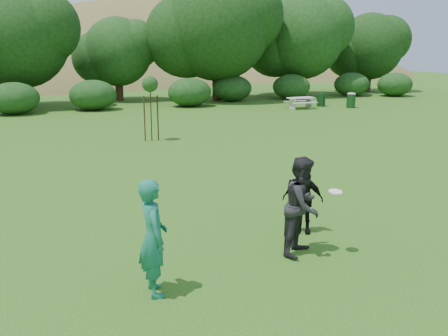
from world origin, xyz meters
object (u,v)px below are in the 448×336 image
object	(u,v)px
player_grey	(303,206)
player_black	(303,199)
picnic_table	(301,101)
trash_can_near	(321,100)
sapling	(150,86)
player_teal	(153,238)
trash_can_lidded	(351,100)

from	to	relation	value
player_grey	player_black	distance (m)	1.20
player_grey	player_black	size ratio (longest dim) A/B	1.30
player_grey	picnic_table	distance (m)	24.64
trash_can_near	sapling	bearing A→B (deg)	-150.01
player_black	picnic_table	size ratio (longest dim) A/B	0.85
player_grey	sapling	distance (m)	13.40
sapling	picnic_table	size ratio (longest dim) A/B	1.58
player_black	sapling	xyz separation A→B (m)	(-0.17, 12.31, 1.65)
player_teal	player_black	bearing A→B (deg)	-66.39
trash_can_lidded	player_grey	bearing A→B (deg)	-128.98
player_grey	sapling	bearing A→B (deg)	50.98
player_black	trash_can_near	xyz separation A→B (m)	(14.24, 20.63, -0.31)
picnic_table	trash_can_lidded	size ratio (longest dim) A/B	1.71
trash_can_near	trash_can_lidded	bearing A→B (deg)	-48.18
player_teal	sapling	xyz separation A→B (m)	(3.63, 13.81, 1.42)
player_teal	picnic_table	xyz separation A→B (m)	(16.02, 21.53, -0.48)
picnic_table	trash_can_near	bearing A→B (deg)	16.53
trash_can_near	player_black	bearing A→B (deg)	-124.62
player_black	picnic_table	world-z (taller)	player_black
sapling	trash_can_near	bearing A→B (deg)	29.99
player_teal	player_black	world-z (taller)	player_teal
player_grey	trash_can_near	bearing A→B (deg)	18.41
player_teal	trash_can_lidded	bearing A→B (deg)	-41.25
player_teal	trash_can_near	bearing A→B (deg)	-37.08
trash_can_lidded	trash_can_near	bearing A→B (deg)	131.82
trash_can_near	player_grey	bearing A→B (deg)	-124.49
trash_can_near	sapling	world-z (taller)	sapling
picnic_table	trash_can_lidded	xyz separation A→B (m)	(3.41, -0.95, 0.02)
trash_can_lidded	sapling	bearing A→B (deg)	-156.82
player_black	picnic_table	distance (m)	23.47
player_black	trash_can_lidded	distance (m)	24.67
picnic_table	sapling	bearing A→B (deg)	-148.09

